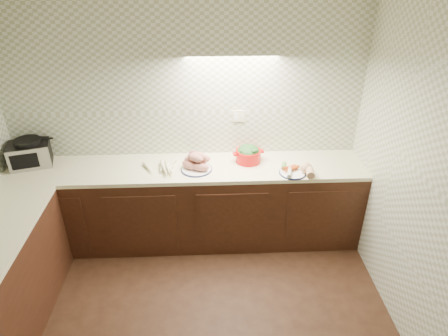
{
  "coord_description": "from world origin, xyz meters",
  "views": [
    {
      "loc": [
        0.22,
        -2.0,
        2.88
      ],
      "look_at": [
        0.37,
        1.25,
        1.02
      ],
      "focal_mm": 32.0,
      "sensor_mm": 36.0,
      "label": 1
    }
  ],
  "objects_px": {
    "onion_bowl": "(194,157)",
    "dutch_oven": "(248,154)",
    "toaster_oven": "(30,153)",
    "parsnip_pile": "(163,168)",
    "sweet_potato_plate": "(197,163)",
    "veg_plate": "(298,170)"
  },
  "relations": [
    {
      "from": "onion_bowl",
      "to": "veg_plate",
      "type": "height_order",
      "value": "veg_plate"
    },
    {
      "from": "parsnip_pile",
      "to": "onion_bowl",
      "type": "xyz_separation_m",
      "value": [
        0.31,
        0.18,
        0.01
      ]
    },
    {
      "from": "parsnip_pile",
      "to": "toaster_oven",
      "type": "bearing_deg",
      "value": 171.74
    },
    {
      "from": "onion_bowl",
      "to": "dutch_oven",
      "type": "bearing_deg",
      "value": -3.22
    },
    {
      "from": "onion_bowl",
      "to": "veg_plate",
      "type": "distance_m",
      "value": 1.06
    },
    {
      "from": "toaster_oven",
      "to": "dutch_oven",
      "type": "relative_size",
      "value": 1.4
    },
    {
      "from": "toaster_oven",
      "to": "onion_bowl",
      "type": "xyz_separation_m",
      "value": [
        1.64,
        -0.01,
        -0.08
      ]
    },
    {
      "from": "sweet_potato_plate",
      "to": "veg_plate",
      "type": "height_order",
      "value": "sweet_potato_plate"
    },
    {
      "from": "parsnip_pile",
      "to": "dutch_oven",
      "type": "bearing_deg",
      "value": 10.1
    },
    {
      "from": "parsnip_pile",
      "to": "dutch_oven",
      "type": "height_order",
      "value": "dutch_oven"
    },
    {
      "from": "parsnip_pile",
      "to": "dutch_oven",
      "type": "xyz_separation_m",
      "value": [
        0.86,
        0.15,
        0.06
      ]
    },
    {
      "from": "onion_bowl",
      "to": "parsnip_pile",
      "type": "bearing_deg",
      "value": -149.17
    },
    {
      "from": "toaster_oven",
      "to": "sweet_potato_plate",
      "type": "bearing_deg",
      "value": -21.97
    },
    {
      "from": "sweet_potato_plate",
      "to": "onion_bowl",
      "type": "height_order",
      "value": "sweet_potato_plate"
    },
    {
      "from": "sweet_potato_plate",
      "to": "onion_bowl",
      "type": "xyz_separation_m",
      "value": [
        -0.03,
        0.17,
        -0.03
      ]
    },
    {
      "from": "toaster_oven",
      "to": "onion_bowl",
      "type": "bearing_deg",
      "value": -16.11
    },
    {
      "from": "parsnip_pile",
      "to": "dutch_oven",
      "type": "relative_size",
      "value": 1.22
    },
    {
      "from": "parsnip_pile",
      "to": "dutch_oven",
      "type": "distance_m",
      "value": 0.88
    },
    {
      "from": "sweet_potato_plate",
      "to": "dutch_oven",
      "type": "xyz_separation_m",
      "value": [
        0.53,
        0.14,
        0.01
      ]
    },
    {
      "from": "sweet_potato_plate",
      "to": "dutch_oven",
      "type": "relative_size",
      "value": 0.99
    },
    {
      "from": "sweet_potato_plate",
      "to": "parsnip_pile",
      "type": "bearing_deg",
      "value": -177.81
    },
    {
      "from": "dutch_oven",
      "to": "parsnip_pile",
      "type": "bearing_deg",
      "value": 179.18
    }
  ]
}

